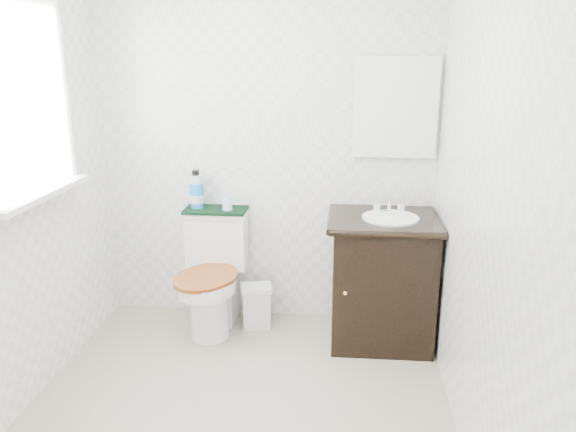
% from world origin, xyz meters
% --- Properties ---
extents(floor, '(2.40, 2.40, 0.00)m').
position_xyz_m(floor, '(0.00, 0.00, 0.00)').
color(floor, '#ACA58B').
rests_on(floor, ground).
extents(wall_back, '(2.40, 0.00, 2.40)m').
position_xyz_m(wall_back, '(0.00, 1.20, 1.20)').
color(wall_back, white).
rests_on(wall_back, ground).
extents(wall_front, '(2.40, 0.00, 2.40)m').
position_xyz_m(wall_front, '(0.00, -1.20, 1.20)').
color(wall_front, white).
rests_on(wall_front, ground).
extents(wall_right, '(0.00, 2.40, 2.40)m').
position_xyz_m(wall_right, '(1.10, 0.00, 1.20)').
color(wall_right, white).
rests_on(wall_right, ground).
extents(window, '(0.02, 0.70, 0.90)m').
position_xyz_m(window, '(-1.07, 0.25, 1.55)').
color(window, white).
rests_on(window, wall_left).
extents(mirror, '(0.50, 0.02, 0.60)m').
position_xyz_m(mirror, '(0.82, 1.18, 1.45)').
color(mirror, silver).
rests_on(mirror, wall_back).
extents(toilet, '(0.47, 0.66, 0.77)m').
position_xyz_m(toilet, '(-0.33, 0.97, 0.34)').
color(toilet, white).
rests_on(toilet, floor).
extents(vanity, '(0.66, 0.57, 0.92)m').
position_xyz_m(vanity, '(0.77, 0.90, 0.43)').
color(vanity, black).
rests_on(vanity, floor).
extents(trash_bin, '(0.23, 0.20, 0.29)m').
position_xyz_m(trash_bin, '(-0.05, 1.00, 0.15)').
color(trash_bin, white).
rests_on(trash_bin, floor).
extents(towel, '(0.41, 0.22, 0.02)m').
position_xyz_m(towel, '(-0.33, 1.09, 0.78)').
color(towel, black).
rests_on(towel, toilet).
extents(mouthwash_bottle, '(0.09, 0.09, 0.25)m').
position_xyz_m(mouthwash_bottle, '(-0.46, 1.11, 0.90)').
color(mouthwash_bottle, '#1777C3').
rests_on(mouthwash_bottle, towel).
extents(cup, '(0.07, 0.07, 0.09)m').
position_xyz_m(cup, '(-0.24, 1.07, 0.83)').
color(cup, '#97CDF7').
rests_on(cup, towel).
extents(soap_bar, '(0.07, 0.05, 0.02)m').
position_xyz_m(soap_bar, '(0.77, 1.01, 0.83)').
color(soap_bar, '#1A7780').
rests_on(soap_bar, vanity).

